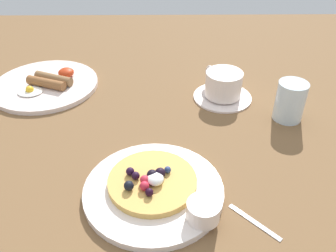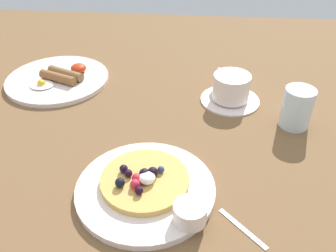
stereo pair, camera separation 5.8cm
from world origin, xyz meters
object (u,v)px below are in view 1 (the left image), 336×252
object	(u,v)px
coffee_cup	(223,83)
teaspoon	(288,244)
syrup_ramekin	(203,211)
breakfast_plate	(45,85)
coffee_saucer	(222,96)
pancake_plate	(154,190)
water_glass	(290,101)

from	to	relation	value
coffee_cup	teaspoon	distance (cm)	43.45
syrup_ramekin	breakfast_plate	xyz separation A→B (cm)	(-36.93, 44.51, -2.36)
coffee_saucer	coffee_cup	size ratio (longest dim) A/B	1.27
pancake_plate	syrup_ramekin	size ratio (longest dim) A/B	4.57
pancake_plate	coffee_cup	world-z (taller)	coffee_cup
breakfast_plate	water_glass	distance (cm)	60.81
coffee_cup	breakfast_plate	bearing A→B (deg)	172.67
syrup_ramekin	water_glass	size ratio (longest dim) A/B	0.59
syrup_ramekin	breakfast_plate	bearing A→B (deg)	129.69
breakfast_plate	teaspoon	xyz separation A→B (cm)	(49.58, -48.89, -0.35)
coffee_saucer	water_glass	bearing A→B (deg)	-33.49
coffee_cup	water_glass	distance (cm)	16.32
breakfast_plate	coffee_cup	size ratio (longest dim) A/B	2.38
breakfast_plate	water_glass	bearing A→B (deg)	-14.20
breakfast_plate	water_glass	world-z (taller)	water_glass
teaspoon	coffee_saucer	bearing A→B (deg)	95.64
breakfast_plate	water_glass	xyz separation A→B (cm)	(58.83, -14.88, 3.92)
syrup_ramekin	coffee_saucer	xyz separation A→B (cm)	(8.41, 38.55, -2.51)
breakfast_plate	coffee_saucer	size ratio (longest dim) A/B	1.88
coffee_cup	syrup_ramekin	bearing A→B (deg)	-102.16
water_glass	pancake_plate	bearing A→B (deg)	-142.50
pancake_plate	coffee_cup	xyz separation A→B (cm)	(16.33, 32.00, 3.41)
pancake_plate	breakfast_plate	xyz separation A→B (cm)	(-28.94, 37.83, -0.06)
pancake_plate	water_glass	distance (cm)	37.88
coffee_cup	pancake_plate	bearing A→B (deg)	-117.03
breakfast_plate	coffee_saucer	xyz separation A→B (cm)	(45.34, -5.95, -0.15)
teaspoon	pancake_plate	bearing A→B (deg)	151.81
breakfast_plate	coffee_cup	bearing A→B (deg)	-7.33
teaspoon	water_glass	xyz separation A→B (cm)	(9.25, 34.01, 4.27)
coffee_saucer	teaspoon	world-z (taller)	coffee_saucer
teaspoon	syrup_ramekin	bearing A→B (deg)	160.89
syrup_ramekin	pancake_plate	bearing A→B (deg)	140.12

